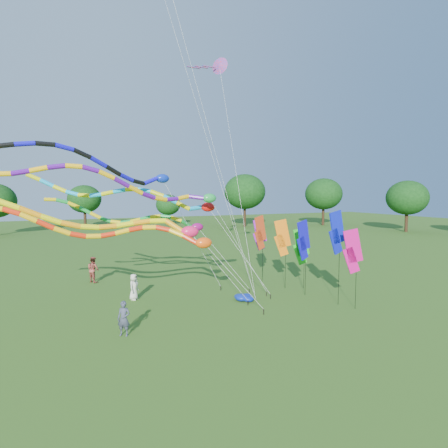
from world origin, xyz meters
name	(u,v)px	position (x,y,z in m)	size (l,w,h in m)	color
ground	(250,335)	(0.00, 0.00, 0.00)	(160.00, 160.00, 0.00)	#2B5215
tree_ring	(179,218)	(-3.39, -0.32, 5.40)	(121.50, 112.88, 9.46)	#382314
tube_kite_red	(132,233)	(-4.45, 3.95, 4.44)	(12.39, 2.86, 6.37)	black
tube_kite_orange	(100,220)	(-5.78, 5.21, 5.03)	(15.29, 2.43, 7.06)	black
tube_kite_purple	(143,188)	(-3.79, 4.41, 6.62)	(13.90, 1.54, 8.26)	black
tube_kite_blue	(86,164)	(-6.41, 4.96, 7.78)	(14.93, 4.05, 9.31)	black
tube_kite_cyan	(141,197)	(-3.29, 7.24, 6.13)	(12.87, 5.55, 8.00)	black
tube_kite_green	(144,219)	(-2.95, 8.23, 4.80)	(11.51, 3.73, 6.62)	black
delta_kite_high_c	(219,66)	(2.19, 8.50, 14.60)	(3.00, 5.28, 15.30)	black
banner_pole_green	(301,246)	(6.92, 5.84, 2.84)	(1.13, 0.42, 4.09)	black
banner_pole_blue_b	(337,233)	(6.50, 1.93, 4.16)	(1.16, 0.13, 5.43)	black
banner_pole_violet	(260,234)	(6.49, 10.59, 3.15)	(1.16, 0.28, 4.41)	black
banner_pole_orange	(282,238)	(5.79, 6.36, 3.40)	(1.11, 0.51, 4.66)	black
banner_pole_magenta_b	(352,251)	(6.87, 1.07, 3.21)	(1.11, 0.51, 4.47)	black
banner_pole_red	(260,233)	(5.40, 8.58, 3.53)	(1.14, 0.39, 4.80)	black
banner_pole_blue_a	(303,240)	(5.98, 4.30, 3.48)	(1.15, 0.32, 4.74)	black
blue_nylon_heap	(240,297)	(1.94, 4.95, 0.21)	(1.34, 1.51, 0.45)	#0C269D
person_a	(134,287)	(-3.73, 7.74, 0.78)	(0.76, 0.50, 1.56)	beige
person_b	(124,319)	(-5.21, 2.24, 0.79)	(0.57, 0.38, 1.58)	#393E50
person_c	(93,269)	(-5.53, 13.33, 0.92)	(0.90, 0.70, 1.84)	#9C4438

